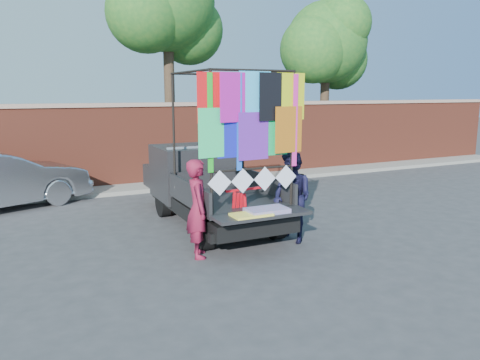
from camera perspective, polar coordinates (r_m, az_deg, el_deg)
name	(u,v)px	position (r m, az deg, el deg)	size (l,w,h in m)	color
ground	(252,248)	(9.06, 1.42, -8.26)	(90.00, 90.00, 0.00)	#38383A
brick_wall	(152,143)	(15.22, -10.68, 4.42)	(30.00, 0.45, 2.61)	brown
curb	(159,186)	(14.75, -9.80, -0.73)	(30.00, 1.20, 0.12)	gray
tree_mid	(169,8)	(16.72, -8.70, 20.07)	(4.20, 3.30, 7.73)	#38281C
tree_right	(328,45)	(19.54, 10.67, 15.84)	(4.20, 3.30, 6.62)	#38281C
pickup_truck	(202,183)	(10.92, -4.62, -0.41)	(2.11, 5.30, 3.33)	black
woman	(198,209)	(8.40, -5.12, -3.48)	(0.65, 0.43, 1.78)	maroon
man	(292,197)	(9.25, 6.35, -2.12)	(0.87, 0.68, 1.80)	black
streamer_bundle	(243,199)	(8.71, 0.34, -2.36)	(0.92, 0.11, 0.63)	red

